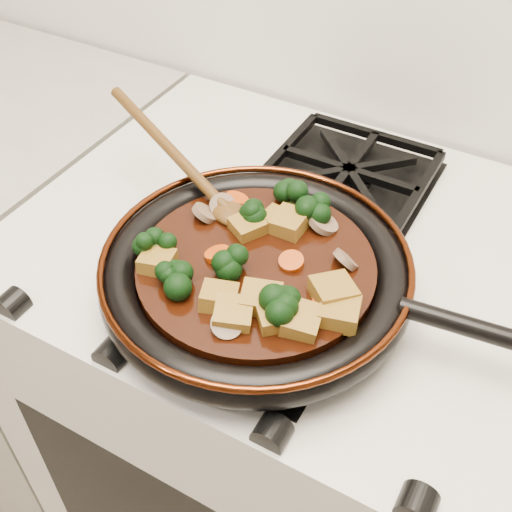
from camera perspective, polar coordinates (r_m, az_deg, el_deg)
The scene contains 34 objects.
stove at distance 1.20m, azimuth 3.22°, elevation -14.49°, with size 0.76×0.60×0.90m, color beige.
burner_grate_front at distance 0.76m, azimuth -0.22°, elevation -3.94°, with size 0.23×0.23×0.03m, color black, non-canonical shape.
burner_grate_back at distance 0.95m, azimuth 8.19°, elevation 7.13°, with size 0.23×0.23×0.03m, color black, non-canonical shape.
skillet at distance 0.75m, azimuth 0.14°, elevation -1.49°, with size 0.49×0.36×0.05m.
braising_sauce at distance 0.74m, azimuth 0.00°, elevation -1.17°, with size 0.28×0.28×0.02m, color black.
tofu_cube_0 at distance 0.73m, azimuth -8.75°, elevation -0.55°, with size 0.04×0.03×0.02m, color olive.
tofu_cube_1 at distance 0.77m, azimuth -0.70°, elevation 2.65°, with size 0.04×0.04×0.02m, color olive.
tofu_cube_2 at distance 0.77m, azimuth 2.99°, elevation 2.91°, with size 0.04×0.04×0.02m, color olive.
tofu_cube_3 at distance 0.68m, azimuth 7.42°, elevation -5.00°, with size 0.04×0.04×0.02m, color olive.
tofu_cube_4 at distance 0.67m, azimuth -2.05°, elevation -5.21°, with size 0.04×0.04×0.02m, color olive.
tofu_cube_5 at distance 0.68m, azimuth 0.45°, elevation -3.89°, with size 0.04×0.04×0.02m, color olive.
tofu_cube_6 at distance 0.67m, azimuth 4.06°, elevation -5.81°, with size 0.04×0.04×0.02m, color olive.
tofu_cube_7 at distance 0.67m, azimuth 1.87°, elevation -5.25°, with size 0.04×0.04×0.02m, color olive.
tofu_cube_8 at distance 0.69m, azimuth -3.30°, elevation -3.71°, with size 0.04×0.03×0.02m, color olive.
tofu_cube_9 at distance 0.70m, azimuth 6.88°, elevation -3.28°, with size 0.04×0.04×0.02m, color olive.
tofu_cube_10 at distance 0.78m, azimuth 1.77°, elevation 3.22°, with size 0.03×0.03×0.02m, color olive.
broccoli_floret_0 at distance 0.71m, azimuth -7.22°, elevation -2.22°, with size 0.06×0.06×0.05m, color black, non-canonical shape.
broccoli_floret_1 at distance 0.72m, azimuth -2.60°, elevation -0.54°, with size 0.06×0.06×0.05m, color black, non-canonical shape.
broccoli_floret_2 at distance 0.74m, azimuth -8.94°, elevation 0.83°, with size 0.05×0.05×0.06m, color black, non-canonical shape.
broccoli_floret_3 at distance 0.78m, azimuth -0.78°, elevation 3.66°, with size 0.06×0.06×0.05m, color black, non-canonical shape.
broccoli_floret_4 at distance 0.67m, azimuth 2.46°, elevation -4.88°, with size 0.06×0.06×0.06m, color black, non-canonical shape.
broccoli_floret_5 at distance 0.81m, azimuth 3.26°, elevation 5.46°, with size 0.06×0.06×0.06m, color black, non-canonical shape.
broccoli_floret_6 at distance 0.79m, azimuth 4.93°, elevation 4.04°, with size 0.06×0.06×0.06m, color black, non-canonical shape.
carrot_coin_0 at distance 0.69m, azimuth 6.33°, elevation -4.01°, with size 0.03×0.03×0.01m, color #AF3504.
carrot_coin_1 at distance 0.81m, azimuth -1.71°, elevation 5.06°, with size 0.03×0.03×0.01m, color #AF3504.
carrot_coin_2 at distance 0.79m, azimuth -2.93°, elevation 3.85°, with size 0.03×0.03×0.01m, color #AF3504.
carrot_coin_3 at distance 0.74m, azimuth -3.42°, elevation 0.17°, with size 0.03×0.03×0.01m, color #AF3504.
carrot_coin_4 at distance 0.73m, azimuth 3.15°, elevation -0.49°, with size 0.03×0.03×0.01m, color #AF3504.
mushroom_slice_0 at distance 0.74m, azimuth 7.97°, elevation -0.33°, with size 0.03×0.03×0.01m, color brown.
mushroom_slice_1 at distance 0.79m, azimuth -4.57°, elevation 3.82°, with size 0.03×0.03×0.01m, color brown.
mushroom_slice_2 at distance 0.78m, azimuth 5.99°, elevation 2.94°, with size 0.04×0.04×0.01m, color brown.
mushroom_slice_3 at distance 0.66m, azimuth -2.62°, elevation -6.09°, with size 0.03×0.03×0.01m, color brown.
mushroom_slice_4 at distance 0.80m, azimuth -3.00°, elevation 4.42°, with size 0.03×0.03×0.01m, color brown.
wooden_spoon at distance 0.83m, azimuth -5.59°, elevation 7.26°, with size 0.16×0.08×0.26m.
Camera 1 is at (0.25, 1.11, 1.47)m, focal length 45.00 mm.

